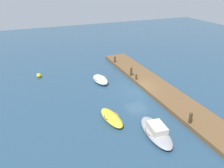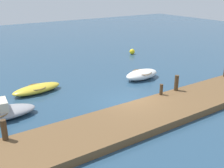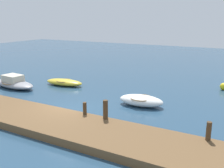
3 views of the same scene
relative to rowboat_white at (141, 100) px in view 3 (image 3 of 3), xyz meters
The scene contains 9 objects.
ground_plane 4.97m from the rowboat_white, 137.94° to the right, with size 84.00×84.00×0.00m, color navy.
dock_platform 6.66m from the rowboat_white, 123.56° to the right, with size 24.08×3.38×0.42m, color brown.
rowboat_white is the anchor object (origin of this frame).
rowboat_yellow 8.29m from the rowboat_white, 167.37° to the left, with size 3.63×1.65×0.57m.
motorboat_grey 11.49m from the rowboat_white, behind, with size 4.69×2.25×1.08m.
mooring_post_mid_west 4.50m from the rowboat_white, 113.57° to the right, with size 0.22×0.22×0.72m, color #47331E.
mooring_post_mid_east 4.17m from the rowboat_white, 95.73° to the right, with size 0.28×0.28×1.07m, color #47331E.
mooring_post_east 6.50m from the rowboat_white, 39.38° to the right, with size 0.24×0.24×0.89m, color #47331E.
marker_buoy 8.32m from the rowboat_white, 57.52° to the left, with size 0.59×0.59×0.59m, color yellow.
Camera 3 is at (10.11, -12.48, 5.88)m, focal length 41.90 mm.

